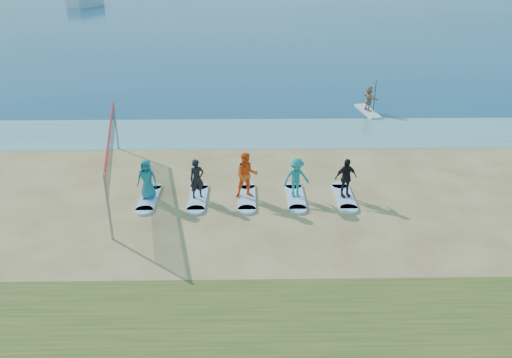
{
  "coord_description": "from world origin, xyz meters",
  "views": [
    {
      "loc": [
        -0.79,
        -15.61,
        9.17
      ],
      "look_at": [
        -0.49,
        2.0,
        1.1
      ],
      "focal_mm": 35.0,
      "sensor_mm": 36.0,
      "label": 1
    }
  ],
  "objects_px": {
    "boat_offshore_a": "(86,7)",
    "surfboard_2": "(247,198)",
    "surfboard_4": "(344,197)",
    "volleyball_net": "(111,144)",
    "student_3": "(296,178)",
    "student_0": "(147,179)",
    "surfboard_1": "(198,198)",
    "student_2": "(247,175)",
    "paddleboard": "(368,111)",
    "paddleboarder": "(369,98)",
    "surfboard_0": "(149,198)",
    "student_1": "(197,179)",
    "student_4": "(346,178)",
    "surfboard_3": "(296,197)"
  },
  "relations": [
    {
      "from": "surfboard_4",
      "to": "volleyball_net",
      "type": "bearing_deg",
      "value": 172.04
    },
    {
      "from": "paddleboarder",
      "to": "surfboard_2",
      "type": "distance_m",
      "value": 14.07
    },
    {
      "from": "surfboard_1",
      "to": "student_1",
      "type": "distance_m",
      "value": 0.86
    },
    {
      "from": "student_0",
      "to": "surfboard_2",
      "type": "distance_m",
      "value": 4.06
    },
    {
      "from": "surfboard_4",
      "to": "student_0",
      "type": "bearing_deg",
      "value": 180.0
    },
    {
      "from": "student_0",
      "to": "surfboard_2",
      "type": "bearing_deg",
      "value": 4.67
    },
    {
      "from": "surfboard_1",
      "to": "surfboard_4",
      "type": "distance_m",
      "value": 5.96
    },
    {
      "from": "student_0",
      "to": "boat_offshore_a",
      "type": "bearing_deg",
      "value": 112.65
    },
    {
      "from": "paddleboard",
      "to": "boat_offshore_a",
      "type": "distance_m",
      "value": 74.77
    },
    {
      "from": "student_2",
      "to": "student_4",
      "type": "bearing_deg",
      "value": -7.77
    },
    {
      "from": "volleyball_net",
      "to": "boat_offshore_a",
      "type": "xyz_separation_m",
      "value": [
        -23.37,
        75.73,
        -1.9
      ]
    },
    {
      "from": "paddleboard",
      "to": "student_4",
      "type": "distance_m",
      "value": 12.4
    },
    {
      "from": "boat_offshore_a",
      "to": "surfboard_4",
      "type": "xyz_separation_m",
      "value": [
        32.95,
        -77.07,
        0.04
      ]
    },
    {
      "from": "boat_offshore_a",
      "to": "student_3",
      "type": "bearing_deg",
      "value": -47.76
    },
    {
      "from": "volleyball_net",
      "to": "surfboard_4",
      "type": "distance_m",
      "value": 9.85
    },
    {
      "from": "surfboard_4",
      "to": "student_4",
      "type": "bearing_deg",
      "value": 0.0
    },
    {
      "from": "student_1",
      "to": "student_0",
      "type": "bearing_deg",
      "value": 157.84
    },
    {
      "from": "student_2",
      "to": "surfboard_3",
      "type": "distance_m",
      "value": 2.22
    },
    {
      "from": "surfboard_0",
      "to": "student_2",
      "type": "xyz_separation_m",
      "value": [
        3.97,
        0.0,
        0.99
      ]
    },
    {
      "from": "surfboard_0",
      "to": "student_0",
      "type": "xyz_separation_m",
      "value": [
        0.0,
        0.0,
        0.86
      ]
    },
    {
      "from": "student_4",
      "to": "volleyball_net",
      "type": "bearing_deg",
      "value": 155.05
    },
    {
      "from": "volleyball_net",
      "to": "boat_offshore_a",
      "type": "relative_size",
      "value": 1.23
    },
    {
      "from": "boat_offshore_a",
      "to": "student_3",
      "type": "relative_size",
      "value": 4.36
    },
    {
      "from": "paddleboarder",
      "to": "surfboard_0",
      "type": "relative_size",
      "value": 0.69
    },
    {
      "from": "surfboard_0",
      "to": "student_4",
      "type": "bearing_deg",
      "value": 0.0
    },
    {
      "from": "paddleboarder",
      "to": "student_3",
      "type": "bearing_deg",
      "value": 136.92
    },
    {
      "from": "student_0",
      "to": "paddleboarder",
      "type": "bearing_deg",
      "value": 50.43
    },
    {
      "from": "volleyball_net",
      "to": "student_4",
      "type": "distance_m",
      "value": 9.73
    },
    {
      "from": "surfboard_0",
      "to": "surfboard_3",
      "type": "relative_size",
      "value": 1.0
    },
    {
      "from": "surfboard_0",
      "to": "surfboard_4",
      "type": "bearing_deg",
      "value": 0.0
    },
    {
      "from": "surfboard_0",
      "to": "paddleboarder",
      "type": "bearing_deg",
      "value": 45.76
    },
    {
      "from": "surfboard_1",
      "to": "student_2",
      "type": "distance_m",
      "value": 2.22
    },
    {
      "from": "surfboard_1",
      "to": "surfboard_2",
      "type": "xyz_separation_m",
      "value": [
        1.99,
        0.0,
        0.0
      ]
    },
    {
      "from": "student_2",
      "to": "student_3",
      "type": "relative_size",
      "value": 1.14
    },
    {
      "from": "volleyball_net",
      "to": "surfboard_2",
      "type": "bearing_deg",
      "value": -13.43
    },
    {
      "from": "surfboard_2",
      "to": "boat_offshore_a",
      "type": "bearing_deg",
      "value": 110.61
    },
    {
      "from": "surfboard_2",
      "to": "surfboard_3",
      "type": "bearing_deg",
      "value": 0.0
    },
    {
      "from": "student_1",
      "to": "surfboard_2",
      "type": "distance_m",
      "value": 2.16
    },
    {
      "from": "boat_offshore_a",
      "to": "student_1",
      "type": "xyz_separation_m",
      "value": [
        26.99,
        -77.07,
        0.9
      ]
    },
    {
      "from": "paddleboarder",
      "to": "boat_offshore_a",
      "type": "bearing_deg",
      "value": 11.38
    },
    {
      "from": "surfboard_1",
      "to": "student_3",
      "type": "height_order",
      "value": "student_3"
    },
    {
      "from": "boat_offshore_a",
      "to": "surfboard_0",
      "type": "bearing_deg",
      "value": -51.67
    },
    {
      "from": "paddleboard",
      "to": "student_2",
      "type": "distance_m",
      "value": 14.08
    },
    {
      "from": "boat_offshore_a",
      "to": "surfboard_2",
      "type": "distance_m",
      "value": 82.34
    },
    {
      "from": "volleyball_net",
      "to": "paddleboarder",
      "type": "relative_size",
      "value": 5.83
    },
    {
      "from": "surfboard_1",
      "to": "student_3",
      "type": "distance_m",
      "value": 4.07
    },
    {
      "from": "surfboard_3",
      "to": "surfboard_1",
      "type": "bearing_deg",
      "value": 180.0
    },
    {
      "from": "paddleboard",
      "to": "student_0",
      "type": "distance_m",
      "value": 16.55
    },
    {
      "from": "boat_offshore_a",
      "to": "student_0",
      "type": "height_order",
      "value": "student_0"
    },
    {
      "from": "student_3",
      "to": "student_0",
      "type": "bearing_deg",
      "value": 163.99
    }
  ]
}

